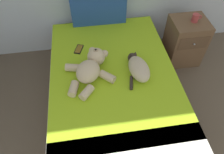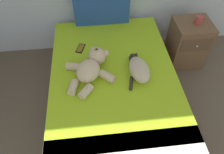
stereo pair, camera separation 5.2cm
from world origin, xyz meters
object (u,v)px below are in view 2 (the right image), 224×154
Objects in this scene: bed at (113,88)px; patterned_cushion at (102,5)px; mug at (199,20)px; cell_phone at (80,48)px; teddy_bear at (91,67)px; nightstand at (188,43)px; cat at (139,68)px.

patterned_cushion reaches higher than bed.
patterned_cushion is 1.16m from mug.
bed is at bearing -87.19° from patterned_cushion.
bed is at bearing -51.39° from cell_phone.
patterned_cushion is 0.60m from cell_phone.
patterned_cushion is at bearing 78.14° from teddy_bear.
teddy_bear is 1.40m from mug.
bed is 11.78× the size of cell_phone.
nightstand is at bearing 174.93° from mug.
nightstand reaches higher than cell_phone.
patterned_cushion reaches higher than teddy_bear.
mug reaches higher than cat.
patterned_cushion is at bearing 163.82° from nightstand.
nightstand is at bearing -16.18° from patterned_cushion.
patterned_cushion is 1.54× the size of cat.
nightstand is (0.79, 0.60, -0.26)m from cat.
cat reaches higher than bed.
cell_phone reaches higher than bed.
teddy_bear is (-0.47, 0.06, 0.01)m from cat.
cell_phone is (-0.29, -0.47, -0.24)m from patterned_cushion.
teddy_bear is 0.40m from cell_phone.
bed is 2.87× the size of patterned_cushion.
cat is at bearing -72.30° from patterned_cushion.
patterned_cushion is 1.10× the size of nightstand.
mug is (1.40, 0.16, 0.16)m from cell_phone.
mug reaches higher than cell_phone.
bed is 0.59m from cell_phone.
nightstand is at bearing 6.75° from cell_phone.
nightstand is (1.08, -0.31, -0.43)m from patterned_cushion.
nightstand is (1.03, 0.57, 0.06)m from bed.
cell_phone is at bearing -173.25° from nightstand.
cell_phone is (-0.33, 0.41, 0.25)m from bed.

